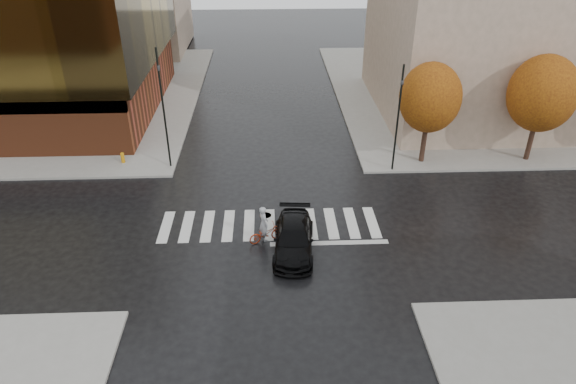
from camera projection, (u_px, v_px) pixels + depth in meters
name	position (u px, v px, depth m)	size (l,w,h in m)	color
ground	(270.00, 230.00, 26.94)	(120.00, 120.00, 0.00)	black
sidewalk_nw	(25.00, 97.00, 44.30)	(30.00, 30.00, 0.15)	gray
sidewalk_ne	(502.00, 91.00, 45.79)	(30.00, 30.00, 0.15)	gray
crosswalk	(270.00, 224.00, 27.37)	(12.00, 3.00, 0.01)	silver
tree_ne_a	(430.00, 98.00, 31.45)	(3.80, 3.80, 6.50)	black
tree_ne_b	(543.00, 94.00, 31.61)	(4.20, 4.20, 6.89)	black
sedan	(294.00, 239.00, 25.09)	(1.92, 4.72, 1.37)	black
cyclist	(265.00, 230.00, 25.72)	(1.89, 1.25, 2.03)	#9B290E
traffic_light_nw	(162.00, 101.00, 30.82)	(0.21, 0.18, 7.58)	black
traffic_light_ne	(398.00, 113.00, 30.69)	(0.20, 0.21, 6.73)	black
fire_hydrant	(123.00, 157.00, 33.21)	(0.25, 0.25, 0.71)	orange
manhole	(266.00, 215.00, 28.15)	(0.63, 0.63, 0.01)	#49291A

